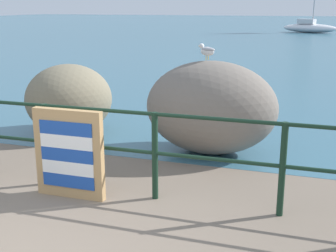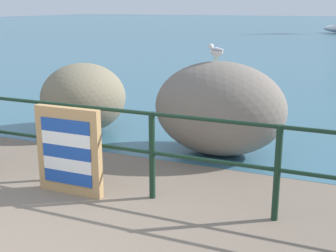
{
  "view_description": "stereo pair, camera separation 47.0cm",
  "coord_description": "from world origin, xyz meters",
  "px_view_note": "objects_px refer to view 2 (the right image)",
  "views": [
    {
      "loc": [
        2.34,
        -2.68,
        2.16
      ],
      "look_at": [
        0.72,
        2.25,
        0.76
      ],
      "focal_mm": 48.26,
      "sensor_mm": 36.0,
      "label": 1
    },
    {
      "loc": [
        2.78,
        -2.52,
        2.16
      ],
      "look_at": [
        0.72,
        2.25,
        0.76
      ],
      "focal_mm": 48.26,
      "sensor_mm": 36.0,
      "label": 2
    }
  ],
  "objects_px": {
    "seagull": "(216,51)",
    "folded_deckchair_stack": "(69,151)",
    "breakwater_boulder_main": "(219,109)",
    "breakwater_boulder_left": "(83,98)"
  },
  "relations": [
    {
      "from": "seagull",
      "to": "folded_deckchair_stack",
      "type": "bearing_deg",
      "value": 95.71
    },
    {
      "from": "breakwater_boulder_main",
      "to": "breakwater_boulder_left",
      "type": "height_order",
      "value": "breakwater_boulder_main"
    },
    {
      "from": "breakwater_boulder_main",
      "to": "breakwater_boulder_left",
      "type": "relative_size",
      "value": 1.31
    },
    {
      "from": "breakwater_boulder_left",
      "to": "seagull",
      "type": "bearing_deg",
      "value": -4.77
    },
    {
      "from": "folded_deckchair_stack",
      "to": "seagull",
      "type": "xyz_separation_m",
      "value": [
        1.07,
        2.19,
        1.0
      ]
    },
    {
      "from": "folded_deckchair_stack",
      "to": "seagull",
      "type": "distance_m",
      "value": 2.63
    },
    {
      "from": "breakwater_boulder_left",
      "to": "seagull",
      "type": "height_order",
      "value": "seagull"
    },
    {
      "from": "folded_deckchair_stack",
      "to": "breakwater_boulder_main",
      "type": "bearing_deg",
      "value": 61.02
    },
    {
      "from": "folded_deckchair_stack",
      "to": "breakwater_boulder_left",
      "type": "bearing_deg",
      "value": 120.0
    },
    {
      "from": "breakwater_boulder_main",
      "to": "seagull",
      "type": "distance_m",
      "value": 0.84
    }
  ]
}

